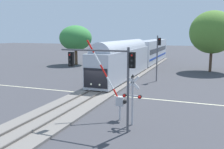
% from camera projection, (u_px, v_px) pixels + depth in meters
% --- Properties ---
extents(ground_plane, '(220.00, 220.00, 0.00)m').
position_uv_depth(ground_plane, '(95.00, 94.00, 26.76)').
color(ground_plane, '#3D3D42').
extents(road_centre_stripe, '(44.00, 0.20, 0.01)m').
position_uv_depth(road_centre_stripe, '(95.00, 94.00, 26.76)').
color(road_centre_stripe, beige).
rests_on(road_centre_stripe, ground).
extents(railway_track, '(4.40, 80.00, 0.32)m').
position_uv_depth(railway_track, '(95.00, 93.00, 26.74)').
color(railway_track, slate).
rests_on(railway_track, ground).
extents(commuter_train, '(3.04, 41.35, 5.16)m').
position_uv_depth(commuter_train, '(139.00, 54.00, 44.05)').
color(commuter_train, '#B2B7C1').
rests_on(commuter_train, railway_track).
extents(crossing_gate_near, '(3.21, 0.40, 5.98)m').
position_uv_depth(crossing_gate_near, '(116.00, 94.00, 18.53)').
color(crossing_gate_near, '#B7B7BC').
rests_on(crossing_gate_near, ground).
extents(crossing_signal_mast, '(1.36, 0.44, 3.67)m').
position_uv_depth(crossing_signal_mast, '(132.00, 94.00, 17.33)').
color(crossing_signal_mast, '#B2B2B7').
rests_on(crossing_signal_mast, ground).
extents(traffic_signal_far_side, '(0.53, 0.38, 6.16)m').
position_uv_depth(traffic_signal_far_side, '(158.00, 51.00, 32.99)').
color(traffic_signal_far_side, '#4C4C51').
rests_on(traffic_signal_far_side, ground).
extents(traffic_signal_near_right, '(5.25, 0.38, 5.61)m').
position_uv_depth(traffic_signal_near_right, '(108.00, 68.00, 16.12)').
color(traffic_signal_near_right, '#4C4C51').
rests_on(traffic_signal_near_right, ground).
extents(pine_left_background, '(6.59, 6.59, 8.03)m').
position_uv_depth(pine_left_background, '(76.00, 38.00, 50.61)').
color(pine_left_background, brown).
rests_on(pine_left_background, ground).
extents(oak_far_right, '(7.44, 7.44, 10.15)m').
position_uv_depth(oak_far_right, '(212.00, 32.00, 41.01)').
color(oak_far_right, '#4C3828').
rests_on(oak_far_right, ground).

